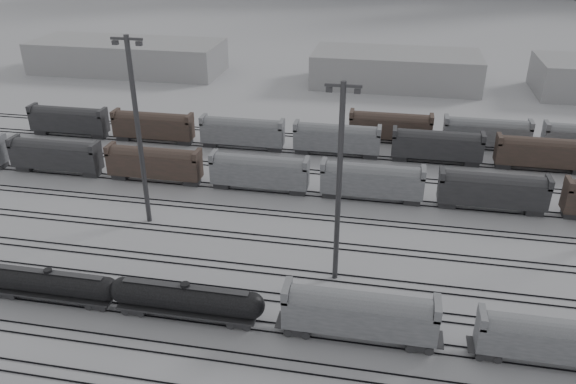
% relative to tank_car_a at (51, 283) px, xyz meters
% --- Properties ---
extents(ground, '(900.00, 900.00, 0.00)m').
position_rel_tank_car_a_xyz_m(ground, '(24.99, -1.00, -2.25)').
color(ground, silver).
rests_on(ground, ground).
extents(tracks, '(220.00, 71.50, 0.16)m').
position_rel_tank_car_a_xyz_m(tracks, '(24.99, 16.50, -2.17)').
color(tracks, black).
rests_on(tracks, ground).
extents(tank_car_a, '(15.74, 2.62, 3.89)m').
position_rel_tank_car_a_xyz_m(tank_car_a, '(0.00, 0.00, 0.00)').
color(tank_car_a, '#262628').
rests_on(tank_car_a, ground).
extents(tank_car_b, '(16.81, 2.80, 4.15)m').
position_rel_tank_car_a_xyz_m(tank_car_b, '(15.57, 0.00, 0.15)').
color(tank_car_b, '#262628').
rests_on(tank_car_b, ground).
extents(hopper_car_a, '(15.23, 3.02, 5.44)m').
position_rel_tank_car_a_xyz_m(hopper_car_a, '(33.50, 0.00, 1.11)').
color(hopper_car_a, '#262628').
rests_on(hopper_car_a, ground).
extents(hopper_car_b, '(13.88, 2.76, 4.96)m').
position_rel_tank_car_a_xyz_m(hopper_car_b, '(51.55, -0.00, 0.82)').
color(hopper_car_b, '#262628').
rests_on(hopper_car_b, ground).
extents(light_mast_b, '(4.07, 0.65, 25.44)m').
position_rel_tank_car_a_xyz_m(light_mast_b, '(3.16, 18.69, 11.24)').
color(light_mast_b, '#3C3C3F').
rests_on(light_mast_b, ground).
extents(light_mast_c, '(3.76, 0.60, 23.53)m').
position_rel_tank_car_a_xyz_m(light_mast_c, '(30.03, 10.12, 10.23)').
color(light_mast_c, '#3C3C3F').
rests_on(light_mast_c, ground).
extents(bg_string_near, '(151.00, 3.00, 5.60)m').
position_rel_tank_car_a_xyz_m(bg_string_near, '(32.99, 31.00, 0.55)').
color(bg_string_near, gray).
rests_on(bg_string_near, ground).
extents(bg_string_mid, '(151.00, 3.00, 5.60)m').
position_rel_tank_car_a_xyz_m(bg_string_mid, '(42.99, 47.00, 0.55)').
color(bg_string_mid, '#262628').
rests_on(bg_string_mid, ground).
extents(bg_string_far, '(66.00, 3.00, 5.60)m').
position_rel_tank_car_a_xyz_m(bg_string_far, '(60.49, 55.00, 0.55)').
color(bg_string_far, '#49352E').
rests_on(bg_string_far, ground).
extents(warehouse_left, '(50.00, 18.00, 8.00)m').
position_rel_tank_car_a_xyz_m(warehouse_left, '(-35.01, 94.00, 1.75)').
color(warehouse_left, '#979799').
rests_on(warehouse_left, ground).
extents(warehouse_mid, '(40.00, 18.00, 8.00)m').
position_rel_tank_car_a_xyz_m(warehouse_mid, '(34.99, 94.00, 1.75)').
color(warehouse_mid, '#979799').
rests_on(warehouse_mid, ground).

